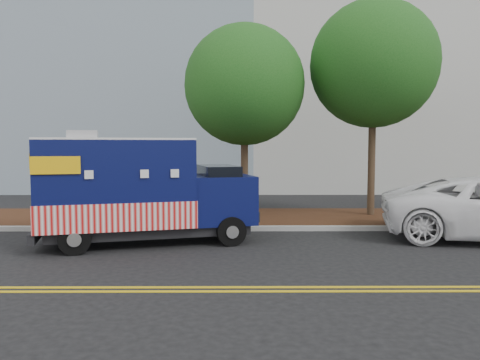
{
  "coord_description": "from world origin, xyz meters",
  "views": [
    {
      "loc": [
        1.16,
        -13.07,
        2.68
      ],
      "look_at": [
        1.23,
        0.6,
        1.65
      ],
      "focal_mm": 35.0,
      "sensor_mm": 36.0,
      "label": 1
    }
  ],
  "objects": [
    {
      "name": "mulch_strip",
      "position": [
        0.0,
        3.5,
        0.07
      ],
      "size": [
        120.0,
        4.0,
        0.15
      ],
      "primitive_type": "cube",
      "color": "#311C0D",
      "rests_on": "ground"
    },
    {
      "name": "curb",
      "position": [
        0.0,
        1.4,
        0.07
      ],
      "size": [
        120.0,
        0.18,
        0.15
      ],
      "primitive_type": "cube",
      "color": "#9E9E99",
      "rests_on": "ground"
    },
    {
      "name": "tree_b",
      "position": [
        1.4,
        3.68,
        4.79
      ],
      "size": [
        4.27,
        4.27,
        6.94
      ],
      "color": "#38281C",
      "rests_on": "ground"
    },
    {
      "name": "ground",
      "position": [
        0.0,
        0.0,
        0.0
      ],
      "size": [
        120.0,
        120.0,
        0.0
      ],
      "primitive_type": "plane",
      "color": "black",
      "rests_on": "ground"
    },
    {
      "name": "centerline_near",
      "position": [
        0.0,
        -4.45,
        0.01
      ],
      "size": [
        120.0,
        0.1,
        0.01
      ],
      "primitive_type": "cube",
      "color": "gold",
      "rests_on": "ground"
    },
    {
      "name": "food_truck",
      "position": [
        -1.57,
        -0.47,
        1.38
      ],
      "size": [
        6.13,
        3.49,
        3.06
      ],
      "rotation": [
        0.0,
        0.0,
        0.26
      ],
      "color": "black",
      "rests_on": "ground"
    },
    {
      "name": "tree_c",
      "position": [
        6.01,
        3.85,
        5.55
      ],
      "size": [
        4.54,
        4.54,
        7.84
      ],
      "color": "#38281C",
      "rests_on": "ground"
    },
    {
      "name": "centerline_far",
      "position": [
        0.0,
        -4.7,
        0.01
      ],
      "size": [
        120.0,
        0.1,
        0.01
      ],
      "primitive_type": "cube",
      "color": "gold",
      "rests_on": "ground"
    },
    {
      "name": "sign_post",
      "position": [
        -2.9,
        1.55,
        1.2
      ],
      "size": [
        0.06,
        0.06,
        2.4
      ],
      "primitive_type": "cube",
      "color": "#473828",
      "rests_on": "ground"
    }
  ]
}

